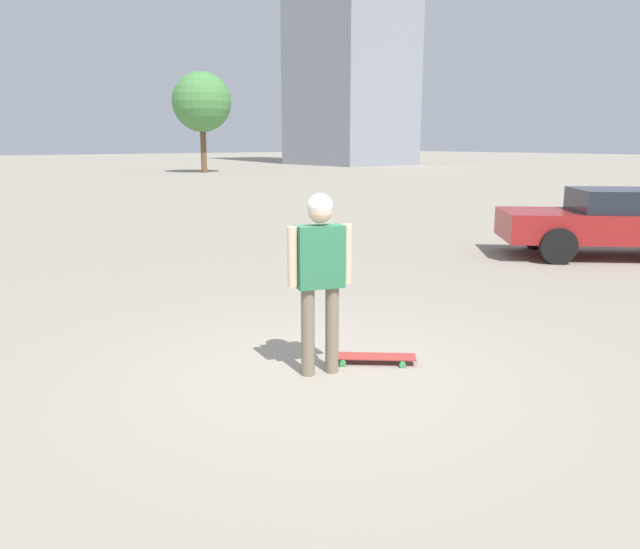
% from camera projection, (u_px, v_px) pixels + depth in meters
% --- Properties ---
extents(ground_plane, '(220.00, 220.00, 0.00)m').
position_uv_depth(ground_plane, '(320.00, 373.00, 6.25)').
color(ground_plane, gray).
extents(person, '(0.62, 0.34, 1.80)m').
position_uv_depth(person, '(320.00, 265.00, 6.02)').
color(person, '#7A6B56').
rests_on(person, ground_plane).
extents(skateboard, '(0.82, 0.76, 0.08)m').
position_uv_depth(skateboard, '(372.00, 357.00, 6.53)').
color(skateboard, '#A5332D').
rests_on(skateboard, ground_plane).
extents(car_parked_near, '(4.56, 4.43, 1.36)m').
position_uv_depth(car_parked_near, '(623.00, 221.00, 12.39)').
color(car_parked_near, maroon).
rests_on(car_parked_near, ground_plane).
extents(tree_distant, '(4.27, 4.27, 7.22)m').
position_uv_depth(tree_distant, '(202.00, 102.00, 45.15)').
color(tree_distant, brown).
rests_on(tree_distant, ground_plane).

